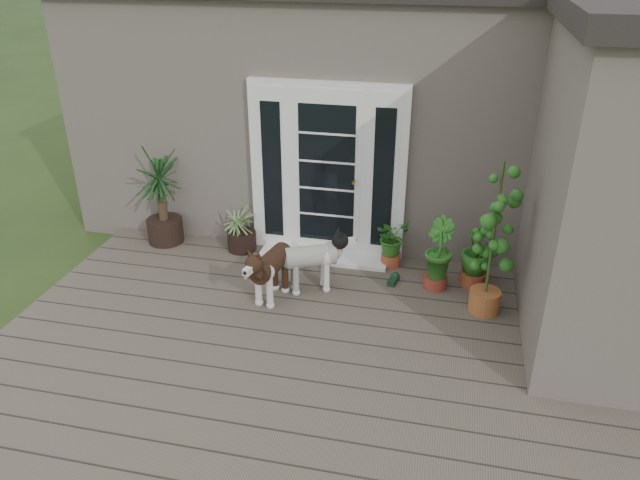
# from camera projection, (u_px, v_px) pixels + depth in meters

# --- Properties ---
(deck) EXTENTS (6.20, 4.60, 0.12)m
(deck) POSITION_uv_depth(u_px,v_px,m) (299.00, 361.00, 5.89)
(deck) COLOR #6B5B4C
(deck) RESTS_ON ground
(house_main) EXTENTS (7.40, 4.00, 3.10)m
(house_main) POSITION_uv_depth(u_px,v_px,m) (370.00, 102.00, 8.92)
(house_main) COLOR #665E54
(house_main) RESTS_ON ground
(house_wing) EXTENTS (1.60, 2.40, 3.10)m
(house_wing) POSITION_uv_depth(u_px,v_px,m) (632.00, 202.00, 5.61)
(house_wing) COLOR #665E54
(house_wing) RESTS_ON ground
(door_unit) EXTENTS (1.90, 0.14, 2.15)m
(door_unit) POSITION_uv_depth(u_px,v_px,m) (327.00, 171.00, 7.33)
(door_unit) COLOR white
(door_unit) RESTS_ON deck
(door_step) EXTENTS (1.60, 0.40, 0.05)m
(door_step) POSITION_uv_depth(u_px,v_px,m) (324.00, 256.00, 7.63)
(door_step) COLOR white
(door_step) RESTS_ON deck
(brindle_dog) EXTENTS (0.49, 0.83, 0.65)m
(brindle_dog) POSITION_uv_depth(u_px,v_px,m) (271.00, 273.00, 6.65)
(brindle_dog) COLOR #3A2315
(brindle_dog) RESTS_ON deck
(white_dog) EXTENTS (0.82, 0.61, 0.63)m
(white_dog) POSITION_uv_depth(u_px,v_px,m) (311.00, 265.00, 6.82)
(white_dog) COLOR silver
(white_dog) RESTS_ON deck
(spider_plant) EXTENTS (0.71, 0.71, 0.65)m
(spider_plant) POSITION_uv_depth(u_px,v_px,m) (241.00, 226.00, 7.71)
(spider_plant) COLOR #9AB46F
(spider_plant) RESTS_ON deck
(yucca) EXTENTS (0.88, 0.88, 1.26)m
(yucca) POSITION_uv_depth(u_px,v_px,m) (161.00, 197.00, 7.78)
(yucca) COLOR black
(yucca) RESTS_ON deck
(herb_a) EXTENTS (0.59, 0.59, 0.53)m
(herb_a) POSITION_uv_depth(u_px,v_px,m) (392.00, 246.00, 7.36)
(herb_a) COLOR #1A5D1F
(herb_a) RESTS_ON deck
(herb_b) EXTENTS (0.54, 0.54, 0.62)m
(herb_b) POSITION_uv_depth(u_px,v_px,m) (437.00, 263.00, 6.87)
(herb_b) COLOR #1F621C
(herb_b) RESTS_ON deck
(herb_c) EXTENTS (0.54, 0.54, 0.63)m
(herb_c) POSITION_uv_depth(u_px,v_px,m) (475.00, 260.00, 6.93)
(herb_c) COLOR #164F19
(herb_c) RESTS_ON deck
(sapling) EXTENTS (0.63, 0.63, 1.75)m
(sapling) POSITION_uv_depth(u_px,v_px,m) (493.00, 238.00, 6.18)
(sapling) COLOR #1E5117
(sapling) RESTS_ON deck
(clog_left) EXTENTS (0.17, 0.35, 0.10)m
(clog_left) POSITION_uv_depth(u_px,v_px,m) (327.00, 260.00, 7.49)
(clog_left) COLOR #163821
(clog_left) RESTS_ON deck
(clog_right) EXTENTS (0.16, 0.27, 0.08)m
(clog_right) POSITION_uv_depth(u_px,v_px,m) (393.00, 279.00, 7.09)
(clog_right) COLOR black
(clog_right) RESTS_ON deck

